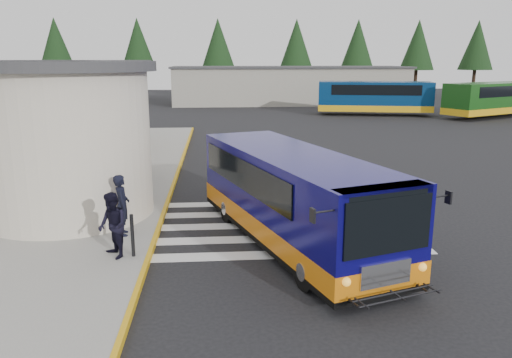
{
  "coord_description": "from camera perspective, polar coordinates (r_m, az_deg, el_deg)",
  "views": [
    {
      "loc": [
        -2.24,
        -15.38,
        5.01
      ],
      "look_at": [
        -1.09,
        -0.5,
        1.41
      ],
      "focal_mm": 35.0,
      "sensor_mm": 36.0,
      "label": 1
    }
  ],
  "objects": [
    {
      "name": "far_bus_a",
      "position": [
        47.18,
        13.37,
        9.17
      ],
      "size": [
        10.45,
        4.85,
        2.6
      ],
      "rotation": [
        0.0,
        0.0,
        1.36
      ],
      "color": "#062750",
      "rests_on": "ground"
    },
    {
      "name": "far_bus_b",
      "position": [
        48.79,
        25.45,
        8.36
      ],
      "size": [
        10.28,
        7.01,
        2.6
      ],
      "rotation": [
        0.0,
        0.0,
        2.03
      ],
      "color": "#134111",
      "rests_on": "ground"
    },
    {
      "name": "depot_building",
      "position": [
        58.04,
        3.81,
        10.66
      ],
      "size": [
        26.4,
        8.4,
        4.2
      ],
      "color": "gray",
      "rests_on": "ground"
    },
    {
      "name": "ground",
      "position": [
        16.33,
        3.68,
        -4.34
      ],
      "size": [
        140.0,
        140.0,
        0.0
      ],
      "primitive_type": "plane",
      "color": "black",
      "rests_on": "ground"
    },
    {
      "name": "station_building",
      "position": [
        24.01,
        -25.56,
        6.41
      ],
      "size": [
        12.7,
        18.7,
        4.8
      ],
      "color": "beige",
      "rests_on": "ground"
    },
    {
      "name": "pedestrian_b",
      "position": [
        12.92,
        -16.08,
        -5.14
      ],
      "size": [
        0.96,
        1.02,
        1.67
      ],
      "primitive_type": "imported",
      "rotation": [
        0.0,
        0.0,
        -1.02
      ],
      "color": "black",
      "rests_on": "sidewalk"
    },
    {
      "name": "crosswalk",
      "position": [
        15.51,
        2.25,
        -5.27
      ],
      "size": [
        8.0,
        5.35,
        0.01
      ],
      "color": "silver",
      "rests_on": "ground"
    },
    {
      "name": "tree_line",
      "position": [
        65.96,
        3.11,
        15.07
      ],
      "size": [
        58.4,
        4.4,
        10.0
      ],
      "color": "black",
      "rests_on": "ground"
    },
    {
      "name": "pedestrian_a",
      "position": [
        14.5,
        -15.07,
        -2.89
      ],
      "size": [
        0.54,
        0.71,
        1.74
      ],
      "primitive_type": "imported",
      "rotation": [
        0.0,
        0.0,
        1.77
      ],
      "color": "black",
      "rests_on": "sidewalk"
    },
    {
      "name": "transit_bus",
      "position": [
        13.73,
        4.23,
        -2.5
      ],
      "size": [
        5.27,
        9.28,
        2.55
      ],
      "rotation": [
        0.0,
        0.0,
        0.32
      ],
      "color": "#0A0650",
      "rests_on": "ground"
    },
    {
      "name": "curb_strip",
      "position": [
        20.08,
        -9.47,
        -0.84
      ],
      "size": [
        0.12,
        34.0,
        0.16
      ],
      "primitive_type": "cube",
      "color": "gold",
      "rests_on": "ground"
    },
    {
      "name": "bollard",
      "position": [
        12.96,
        -13.94,
        -6.28
      ],
      "size": [
        0.09,
        0.09,
        1.1
      ],
      "primitive_type": "cylinder",
      "color": "black",
      "rests_on": "sidewalk"
    },
    {
      "name": "sidewalk",
      "position": [
        21.11,
        -22.97,
        -1.06
      ],
      "size": [
        10.0,
        34.0,
        0.15
      ],
      "primitive_type": "cube",
      "color": "gray",
      "rests_on": "ground"
    }
  ]
}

